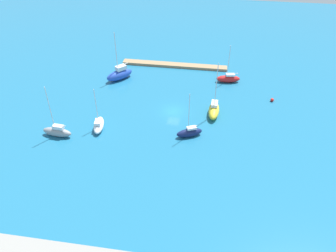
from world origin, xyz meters
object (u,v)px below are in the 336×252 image
object	(u,v)px
sailboat_gray_by_breakwater	(57,131)
sailboat_navy_lone_south	(189,132)
sailboat_red_far_south	(228,78)
sailboat_yellow_mid_basin	(214,110)
sailboat_white_far_north	(99,125)
sailboat_blue_along_channel	(120,74)
mooring_buoy_red	(272,100)
pier_dock	(174,65)

from	to	relation	value
sailboat_gray_by_breakwater	sailboat_navy_lone_south	world-z (taller)	sailboat_gray_by_breakwater
sailboat_red_far_south	sailboat_yellow_mid_basin	bearing A→B (deg)	70.90
sailboat_red_far_south	sailboat_yellow_mid_basin	world-z (taller)	sailboat_yellow_mid_basin
sailboat_yellow_mid_basin	sailboat_white_far_north	world-z (taller)	sailboat_yellow_mid_basin
sailboat_navy_lone_south	sailboat_yellow_mid_basin	bearing A→B (deg)	-142.11
sailboat_blue_along_channel	mooring_buoy_red	world-z (taller)	sailboat_blue_along_channel
sailboat_blue_along_channel	mooring_buoy_red	xyz separation A→B (m)	(-34.40, 4.46, -0.97)
mooring_buoy_red	sailboat_white_far_north	bearing A→B (deg)	24.05
sailboat_gray_by_breakwater	sailboat_blue_along_channel	bearing A→B (deg)	-99.53
sailboat_red_far_south	sailboat_white_far_north	world-z (taller)	sailboat_red_far_south
sailboat_red_far_south	mooring_buoy_red	xyz separation A→B (m)	(-9.37, 7.01, -0.54)
sailboat_red_far_south	sailboat_yellow_mid_basin	distance (m)	14.10
pier_dock	sailboat_red_far_south	bearing A→B (deg)	155.55
sailboat_gray_by_breakwater	sailboat_white_far_north	size ratio (longest dim) A/B	1.22
pier_dock	sailboat_gray_by_breakwater	world-z (taller)	sailboat_gray_by_breakwater
sailboat_red_far_south	sailboat_white_far_north	distance (m)	32.29
pier_dock	sailboat_gray_by_breakwater	size ratio (longest dim) A/B	2.55
sailboat_red_far_south	sailboat_yellow_mid_basin	xyz separation A→B (m)	(2.65, 13.85, 0.20)
sailboat_blue_along_channel	mooring_buoy_red	size ratio (longest dim) A/B	15.73
pier_dock	sailboat_blue_along_channel	xyz separation A→B (m)	(11.69, 8.61, 1.02)
sailboat_navy_lone_south	sailboat_red_far_south	bearing A→B (deg)	-131.52
pier_dock	sailboat_white_far_north	distance (m)	29.78
sailboat_red_far_south	sailboat_blue_along_channel	bearing A→B (deg)	-2.47
sailboat_yellow_mid_basin	sailboat_white_far_north	bearing A→B (deg)	-68.01
sailboat_gray_by_breakwater	sailboat_navy_lone_south	bearing A→B (deg)	-167.21
sailboat_yellow_mid_basin	sailboat_navy_lone_south	xyz separation A→B (m)	(4.07, 7.69, -0.22)
sailboat_navy_lone_south	sailboat_white_far_north	bearing A→B (deg)	-23.27
sailboat_navy_lone_south	mooring_buoy_red	world-z (taller)	sailboat_navy_lone_south
pier_dock	sailboat_navy_lone_south	bearing A→B (deg)	103.48
sailboat_blue_along_channel	sailboat_white_far_north	xyz separation A→B (m)	(-1.22, 19.27, -0.49)
sailboat_red_far_south	sailboat_gray_by_breakwater	xyz separation A→B (m)	(30.54, 25.14, 0.10)
sailboat_white_far_north	pier_dock	bearing A→B (deg)	-30.91
pier_dock	sailboat_yellow_mid_basin	world-z (taller)	sailboat_yellow_mid_basin
sailboat_white_far_north	sailboat_gray_by_breakwater	bearing A→B (deg)	105.91
sailboat_yellow_mid_basin	mooring_buoy_red	distance (m)	13.85
pier_dock	sailboat_gray_by_breakwater	distance (m)	35.64
sailboat_gray_by_breakwater	sailboat_blue_along_channel	xyz separation A→B (m)	(-5.52, -22.59, 0.33)
sailboat_red_far_south	sailboat_white_far_north	bearing A→B (deg)	34.23
sailboat_navy_lone_south	sailboat_blue_along_channel	xyz separation A→B (m)	(18.31, -18.99, 0.45)
sailboat_gray_by_breakwater	sailboat_blue_along_channel	world-z (taller)	sailboat_blue_along_channel
pier_dock	sailboat_navy_lone_south	distance (m)	28.39
sailboat_blue_along_channel	sailboat_white_far_north	bearing A→B (deg)	46.23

